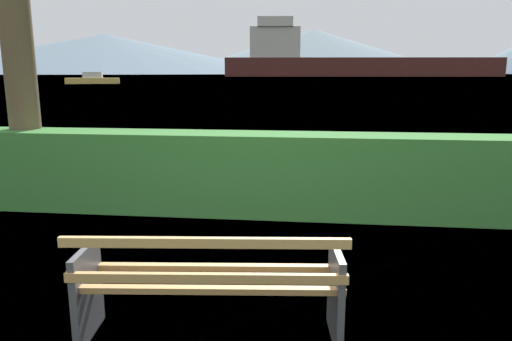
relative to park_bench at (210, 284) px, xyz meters
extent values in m
plane|color=#567A38|center=(-0.01, 0.06, -0.43)|extent=(1400.00, 1400.00, 0.00)
plane|color=#6B8EA3|center=(-0.01, 307.47, -0.43)|extent=(620.00, 620.00, 0.00)
cube|color=tan|center=(0.01, -0.13, 0.02)|extent=(1.88, 0.25, 0.04)
cube|color=tan|center=(-0.01, 0.06, 0.02)|extent=(1.88, 0.25, 0.04)
cube|color=tan|center=(-0.03, 0.25, 0.02)|extent=(1.88, 0.25, 0.04)
cube|color=tan|center=(0.02, -0.20, 0.14)|extent=(1.87, 0.23, 0.06)
cube|color=tan|center=(0.02, -0.25, 0.40)|extent=(1.87, 0.23, 0.06)
cube|color=#4C4C51|center=(-0.90, -0.05, -0.09)|extent=(0.10, 0.51, 0.68)
cube|color=#4C4C51|center=(0.89, 0.13, -0.09)|extent=(0.10, 0.51, 0.68)
cube|color=#387A33|center=(-0.01, 3.20, 0.12)|extent=(8.75, 0.70, 1.10)
cylinder|color=brown|center=(-3.44, 3.37, 1.76)|extent=(0.43, 0.43, 4.39)
cube|color=#471E19|center=(20.74, 208.91, 3.43)|extent=(116.13, 28.55, 7.73)
cube|color=beige|center=(-15.88, 205.31, 13.48)|extent=(22.13, 17.61, 12.37)
cube|color=beige|center=(-15.88, 205.31, 21.60)|extent=(16.12, 18.73, 3.87)
cube|color=#335693|center=(80.13, 238.68, -0.12)|extent=(1.59, 4.51, 0.62)
cube|color=beige|center=(80.13, 238.68, 0.50)|extent=(1.02, 1.65, 0.62)
cube|color=gold|center=(-35.46, 73.24, 0.04)|extent=(8.94, 5.84, 0.93)
cube|color=silver|center=(-35.46, 73.24, 0.98)|extent=(3.59, 3.06, 0.96)
cone|color=slate|center=(-233.07, 527.50, 21.35)|extent=(422.15, 422.15, 43.56)
cone|color=slate|center=(-0.01, 585.22, 25.26)|extent=(332.85, 332.85, 51.39)
camera|label=1|loc=(0.69, -3.08, 1.48)|focal=33.44mm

